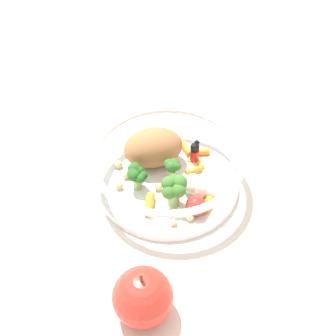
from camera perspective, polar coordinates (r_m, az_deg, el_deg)
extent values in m
plane|color=silver|center=(0.67, -0.24, -1.15)|extent=(2.40, 2.40, 0.00)
cylinder|color=white|center=(0.66, 0.00, -1.79)|extent=(0.20, 0.20, 0.01)
torus|color=white|center=(0.62, 0.00, 1.52)|extent=(0.21, 0.21, 0.01)
ellipsoid|color=#9E663D|center=(0.66, -1.87, 2.59)|extent=(0.10, 0.10, 0.06)
cylinder|color=#8EB766|center=(0.64, 0.58, -1.01)|extent=(0.01, 0.01, 0.02)
sphere|color=#2D6023|center=(0.62, 0.38, 0.15)|extent=(0.02, 0.02, 0.02)
sphere|color=#2D6023|center=(0.62, 0.86, 0.16)|extent=(0.01, 0.01, 0.01)
sphere|color=#2D6023|center=(0.63, 1.13, 0.19)|extent=(0.01, 0.01, 0.01)
sphere|color=#2D6023|center=(0.63, 0.76, 0.52)|extent=(0.02, 0.02, 0.02)
sphere|color=#2D6023|center=(0.63, 0.29, 0.63)|extent=(0.01, 0.01, 0.01)
sphere|color=#2D6023|center=(0.62, 0.10, 0.49)|extent=(0.01, 0.01, 0.01)
cylinder|color=#8EB766|center=(0.61, 0.73, -3.81)|extent=(0.02, 0.02, 0.02)
sphere|color=#386B28|center=(0.59, 0.13, -3.03)|extent=(0.02, 0.02, 0.02)
sphere|color=#386B28|center=(0.59, 1.31, -2.82)|extent=(0.02, 0.02, 0.02)
sphere|color=#386B28|center=(0.59, 1.49, -1.83)|extent=(0.02, 0.02, 0.02)
sphere|color=#386B28|center=(0.60, 0.68, -1.67)|extent=(0.02, 0.02, 0.02)
sphere|color=#386B28|center=(0.59, 0.07, -1.96)|extent=(0.02, 0.02, 0.02)
cylinder|color=#7FAD5B|center=(0.64, -3.84, -1.96)|extent=(0.01, 0.01, 0.02)
sphere|color=#23561E|center=(0.62, -4.29, -0.95)|extent=(0.02, 0.02, 0.02)
sphere|color=#23561E|center=(0.62, -3.50, -1.35)|extent=(0.01, 0.01, 0.01)
sphere|color=#23561E|center=(0.62, -3.19, -0.96)|extent=(0.01, 0.01, 0.01)
sphere|color=#23561E|center=(0.62, -3.64, -0.38)|extent=(0.01, 0.01, 0.01)
sphere|color=#23561E|center=(0.63, -4.23, -0.14)|extent=(0.02, 0.02, 0.02)
sphere|color=#23561E|center=(0.62, -4.43, -0.68)|extent=(0.02, 0.02, 0.02)
sphere|color=white|center=(0.63, 4.09, -2.64)|extent=(0.03, 0.03, 0.03)
sphere|color=white|center=(0.62, 5.29, -2.84)|extent=(0.02, 0.02, 0.02)
sphere|color=white|center=(0.63, 4.19, -2.27)|extent=(0.03, 0.03, 0.03)
sphere|color=white|center=(0.63, 3.15, -2.03)|extent=(0.03, 0.03, 0.03)
cube|color=yellow|center=(0.68, 3.31, 0.98)|extent=(0.01, 0.02, 0.00)
cylinder|color=red|center=(0.67, 3.35, 1.65)|extent=(0.01, 0.01, 0.02)
sphere|color=black|center=(0.66, 3.40, 2.60)|extent=(0.01, 0.01, 0.01)
sphere|color=black|center=(0.66, 3.66, 3.21)|extent=(0.01, 0.01, 0.01)
sphere|color=black|center=(0.65, 3.18, 2.61)|extent=(0.01, 0.01, 0.01)
cylinder|color=orange|center=(0.66, 3.24, -0.33)|extent=(0.03, 0.02, 0.01)
cylinder|color=orange|center=(0.61, 5.00, -4.57)|extent=(0.03, 0.02, 0.01)
cylinder|color=orange|center=(0.69, 1.89, 2.66)|extent=(0.02, 0.03, 0.01)
cylinder|color=orange|center=(0.61, -2.37, -4.61)|extent=(0.04, 0.03, 0.01)
cylinder|color=orange|center=(0.69, 4.25, 2.01)|extent=(0.02, 0.02, 0.01)
sphere|color=red|center=(0.69, -0.27, 3.54)|extent=(0.02, 0.02, 0.02)
sphere|color=red|center=(0.60, 3.50, -4.76)|extent=(0.03, 0.03, 0.03)
sphere|color=#D1B775|center=(0.65, -5.27, -0.87)|extent=(0.01, 0.01, 0.01)
sphere|color=#D1B775|center=(0.63, -1.22, -2.38)|extent=(0.01, 0.01, 0.01)
sphere|color=tan|center=(0.64, 2.85, -1.94)|extent=(0.01, 0.01, 0.01)
sphere|color=#D1B775|center=(0.59, 0.69, -6.87)|extent=(0.01, 0.01, 0.01)
sphere|color=#D1B775|center=(0.60, 2.78, -6.19)|extent=(0.01, 0.01, 0.01)
sphere|color=tan|center=(0.64, -6.16, -2.24)|extent=(0.01, 0.01, 0.01)
sphere|color=tan|center=(0.67, 4.21, 0.35)|extent=(0.01, 0.01, 0.01)
sphere|color=#D1B775|center=(0.67, -6.25, 0.45)|extent=(0.01, 0.01, 0.01)
sphere|color=red|center=(0.52, -3.19, -15.85)|extent=(0.07, 0.07, 0.07)
cylinder|color=brown|center=(0.48, -3.39, -13.56)|extent=(0.00, 0.00, 0.01)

